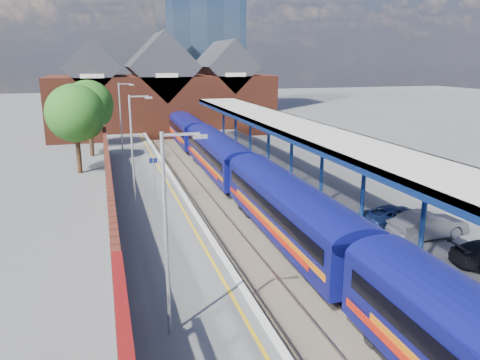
{
  "coord_description": "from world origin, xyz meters",
  "views": [
    {
      "loc": [
        -8.23,
        -8.35,
        10.16
      ],
      "look_at": [
        0.05,
        19.68,
        2.6
      ],
      "focal_mm": 35.0,
      "sensor_mm": 36.0,
      "label": 1
    }
  ],
  "objects_px": {
    "parked_car_blue": "(394,216)",
    "train": "(246,174)",
    "lamp_post_d": "(122,115)",
    "platform_sign": "(154,169)",
    "lamp_post_c": "(134,142)",
    "parked_car_silver": "(428,225)",
    "lamp_post_b": "(170,224)"
  },
  "relations": [
    {
      "from": "platform_sign",
      "to": "lamp_post_d",
      "type": "bearing_deg",
      "value": 95.56
    },
    {
      "from": "lamp_post_d",
      "to": "parked_car_silver",
      "type": "xyz_separation_m",
      "value": [
        14.22,
        -26.89,
        -3.29
      ]
    },
    {
      "from": "platform_sign",
      "to": "lamp_post_b",
      "type": "bearing_deg",
      "value": -94.33
    },
    {
      "from": "parked_car_blue",
      "to": "lamp_post_b",
      "type": "bearing_deg",
      "value": 110.43
    },
    {
      "from": "lamp_post_d",
      "to": "platform_sign",
      "type": "bearing_deg",
      "value": -84.44
    },
    {
      "from": "lamp_post_c",
      "to": "parked_car_blue",
      "type": "relative_size",
      "value": 1.7
    },
    {
      "from": "train",
      "to": "lamp_post_b",
      "type": "xyz_separation_m",
      "value": [
        -7.86,
        -17.0,
        2.87
      ]
    },
    {
      "from": "train",
      "to": "platform_sign",
      "type": "distance_m",
      "value": 6.59
    },
    {
      "from": "lamp_post_c",
      "to": "platform_sign",
      "type": "bearing_deg",
      "value": 55.74
    },
    {
      "from": "train",
      "to": "lamp_post_d",
      "type": "relative_size",
      "value": 9.42
    },
    {
      "from": "lamp_post_b",
      "to": "platform_sign",
      "type": "relative_size",
      "value": 2.8
    },
    {
      "from": "parked_car_blue",
      "to": "lamp_post_c",
      "type": "bearing_deg",
      "value": 49.76
    },
    {
      "from": "lamp_post_d",
      "to": "train",
      "type": "bearing_deg",
      "value": -62.36
    },
    {
      "from": "train",
      "to": "parked_car_blue",
      "type": "distance_m",
      "value": 11.36
    },
    {
      "from": "lamp_post_c",
      "to": "parked_car_silver",
      "type": "bearing_deg",
      "value": -37.45
    },
    {
      "from": "platform_sign",
      "to": "lamp_post_c",
      "type": "bearing_deg",
      "value": -124.26
    },
    {
      "from": "lamp_post_d",
      "to": "parked_car_blue",
      "type": "xyz_separation_m",
      "value": [
        13.64,
        -24.77,
        -3.42
      ]
    },
    {
      "from": "train",
      "to": "lamp_post_d",
      "type": "distance_m",
      "value": 17.17
    },
    {
      "from": "train",
      "to": "platform_sign",
      "type": "xyz_separation_m",
      "value": [
        -6.49,
        1.0,
        0.57
      ]
    },
    {
      "from": "lamp_post_b",
      "to": "lamp_post_c",
      "type": "height_order",
      "value": "same"
    },
    {
      "from": "lamp_post_b",
      "to": "parked_car_blue",
      "type": "relative_size",
      "value": 1.7
    },
    {
      "from": "train",
      "to": "lamp_post_b",
      "type": "bearing_deg",
      "value": -114.8
    },
    {
      "from": "lamp_post_c",
      "to": "parked_car_blue",
      "type": "height_order",
      "value": "lamp_post_c"
    },
    {
      "from": "lamp_post_d",
      "to": "platform_sign",
      "type": "xyz_separation_m",
      "value": [
        1.36,
        -14.0,
        -2.3
      ]
    },
    {
      "from": "platform_sign",
      "to": "parked_car_silver",
      "type": "distance_m",
      "value": 18.23
    },
    {
      "from": "parked_car_blue",
      "to": "train",
      "type": "bearing_deg",
      "value": 23.13
    },
    {
      "from": "train",
      "to": "lamp_post_b",
      "type": "height_order",
      "value": "lamp_post_b"
    },
    {
      "from": "parked_car_silver",
      "to": "lamp_post_d",
      "type": "bearing_deg",
      "value": 24.81
    },
    {
      "from": "train",
      "to": "lamp_post_b",
      "type": "relative_size",
      "value": 9.42
    },
    {
      "from": "lamp_post_b",
      "to": "lamp_post_c",
      "type": "relative_size",
      "value": 1.0
    },
    {
      "from": "lamp_post_b",
      "to": "lamp_post_d",
      "type": "distance_m",
      "value": 32.0
    },
    {
      "from": "platform_sign",
      "to": "parked_car_blue",
      "type": "relative_size",
      "value": 0.61
    }
  ]
}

